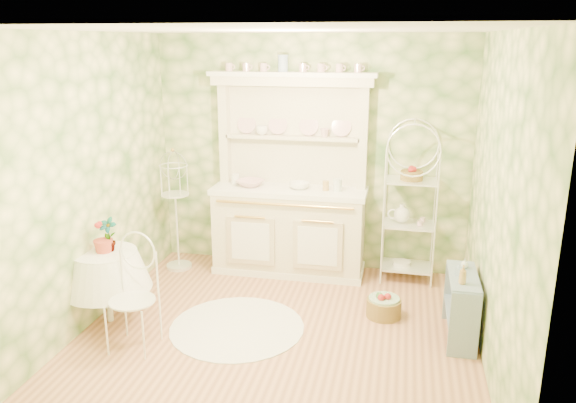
% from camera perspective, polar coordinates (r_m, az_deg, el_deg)
% --- Properties ---
extents(floor, '(3.60, 3.60, 0.00)m').
position_cam_1_polar(floor, '(5.31, -1.14, -13.51)').
color(floor, tan).
rests_on(floor, ground).
extents(ceiling, '(3.60, 3.60, 0.00)m').
position_cam_1_polar(ceiling, '(4.62, -1.33, 17.05)').
color(ceiling, white).
rests_on(ceiling, floor).
extents(wall_left, '(3.60, 3.60, 0.00)m').
position_cam_1_polar(wall_left, '(5.47, -19.92, 1.66)').
color(wall_left, '#F4EDAD').
rests_on(wall_left, floor).
extents(wall_right, '(3.60, 3.60, 0.00)m').
position_cam_1_polar(wall_right, '(4.73, 20.51, -0.54)').
color(wall_right, '#F4EDAD').
rests_on(wall_right, floor).
extents(wall_back, '(3.60, 3.60, 0.00)m').
position_cam_1_polar(wall_back, '(6.51, 2.36, 4.79)').
color(wall_back, '#F4EDAD').
rests_on(wall_back, floor).
extents(wall_front, '(3.60, 3.60, 0.00)m').
position_cam_1_polar(wall_front, '(3.16, -8.66, -7.81)').
color(wall_front, '#F4EDAD').
rests_on(wall_front, floor).
extents(kitchen_dresser, '(1.87, 0.61, 2.29)m').
position_cam_1_polar(kitchen_dresser, '(6.32, 0.12, 2.56)').
color(kitchen_dresser, '#EEE7CA').
rests_on(kitchen_dresser, floor).
extents(bakers_rack, '(0.54, 0.39, 1.70)m').
position_cam_1_polar(bakers_rack, '(6.33, 12.26, -0.55)').
color(bakers_rack, white).
rests_on(bakers_rack, floor).
extents(side_shelf, '(0.29, 0.69, 0.58)m').
position_cam_1_polar(side_shelf, '(5.39, 17.13, -10.34)').
color(side_shelf, '#7D93A9').
rests_on(side_shelf, floor).
extents(round_table, '(0.76, 0.76, 0.71)m').
position_cam_1_polar(round_table, '(5.68, -17.85, -8.27)').
color(round_table, white).
rests_on(round_table, floor).
extents(cafe_chair, '(0.42, 0.42, 0.82)m').
position_cam_1_polar(cafe_chair, '(5.13, -15.52, -10.09)').
color(cafe_chair, white).
rests_on(cafe_chair, floor).
extents(birdcage_stand, '(0.35, 0.35, 1.46)m').
position_cam_1_polar(birdcage_stand, '(6.65, -11.31, -0.76)').
color(birdcage_stand, white).
rests_on(birdcage_stand, floor).
extents(floor_basket, '(0.40, 0.40, 0.20)m').
position_cam_1_polar(floor_basket, '(5.69, 9.70, -10.51)').
color(floor_basket, olive).
rests_on(floor_basket, floor).
extents(lace_rug, '(1.55, 1.55, 0.01)m').
position_cam_1_polar(lace_rug, '(5.47, -5.19, -12.58)').
color(lace_rug, white).
rests_on(lace_rug, floor).
extents(bowl_floral, '(0.39, 0.39, 0.07)m').
position_cam_1_polar(bowl_floral, '(6.45, -3.85, 1.63)').
color(bowl_floral, white).
rests_on(bowl_floral, kitchen_dresser).
extents(bowl_white, '(0.23, 0.23, 0.07)m').
position_cam_1_polar(bowl_white, '(6.33, 1.15, 1.38)').
color(bowl_white, white).
rests_on(bowl_white, kitchen_dresser).
extents(cup_left, '(0.17, 0.17, 0.11)m').
position_cam_1_polar(cup_left, '(6.46, -2.68, 7.04)').
color(cup_left, white).
rests_on(cup_left, kitchen_dresser).
extents(cup_right, '(0.12, 0.12, 0.10)m').
position_cam_1_polar(cup_right, '(6.32, 3.74, 6.83)').
color(cup_right, white).
rests_on(cup_right, kitchen_dresser).
extents(potted_geranium, '(0.18, 0.14, 0.32)m').
position_cam_1_polar(potted_geranium, '(5.51, -17.73, -3.49)').
color(potted_geranium, '#3F7238').
rests_on(potted_geranium, round_table).
extents(bottle_amber, '(0.08, 0.08, 0.17)m').
position_cam_1_polar(bottle_amber, '(5.05, 17.32, -7.28)').
color(bottle_amber, tan).
rests_on(bottle_amber, side_shelf).
extents(bottle_blue, '(0.06, 0.06, 0.11)m').
position_cam_1_polar(bottle_blue, '(5.23, 16.93, -6.75)').
color(bottle_blue, '#97B1D5').
rests_on(bottle_blue, side_shelf).
extents(bottle_glass, '(0.09, 0.09, 0.09)m').
position_cam_1_polar(bottle_glass, '(5.40, 17.49, -6.14)').
color(bottle_glass, silver).
rests_on(bottle_glass, side_shelf).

